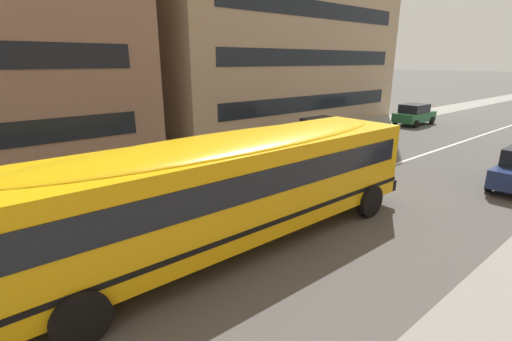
{
  "coord_description": "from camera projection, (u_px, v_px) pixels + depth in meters",
  "views": [
    {
      "loc": [
        -8.11,
        -8.78,
        4.89
      ],
      "look_at": [
        -1.27,
        -0.69,
        1.7
      ],
      "focal_mm": 25.5,
      "sensor_mm": 36.0,
      "label": 1
    }
  ],
  "objects": [
    {
      "name": "ground_plane",
      "position": [
        271.0,
        205.0,
        12.84
      ],
      "size": [
        400.0,
        400.0,
        0.0
      ],
      "primitive_type": "plane",
      "color": "#54514F"
    },
    {
      "name": "parked_car_green_mid_block",
      "position": [
        414.0,
        114.0,
        28.85
      ],
      "size": [
        3.91,
        1.9,
        1.64
      ],
      "rotation": [
        0.0,
        0.0,
        -0.01
      ],
      "color": "#236038",
      "rests_on": "ground_plane"
    },
    {
      "name": "school_bus",
      "position": [
        228.0,
        183.0,
        9.57
      ],
      "size": [
        13.65,
        3.3,
        3.05
      ],
      "rotation": [
        0.0,
        0.0,
        3.13
      ],
      "color": "yellow",
      "rests_on": "ground_plane"
    },
    {
      "name": "lane_centreline",
      "position": [
        271.0,
        205.0,
        12.84
      ],
      "size": [
        110.0,
        0.16,
        0.01
      ],
      "primitive_type": "cube",
      "color": "silver",
      "rests_on": "ground_plane"
    },
    {
      "name": "sidewalk_far",
      "position": [
        168.0,
        161.0,
        18.53
      ],
      "size": [
        120.0,
        3.0,
        0.01
      ],
      "primitive_type": "cube",
      "color": "gray",
      "rests_on": "ground_plane"
    },
    {
      "name": "parked_car_grey_end_of_row",
      "position": [
        322.0,
        131.0,
        21.92
      ],
      "size": [
        3.92,
        1.92,
        1.64
      ],
      "rotation": [
        0.0,
        0.0,
        -0.01
      ],
      "color": "gray",
      "rests_on": "ground_plane"
    }
  ]
}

